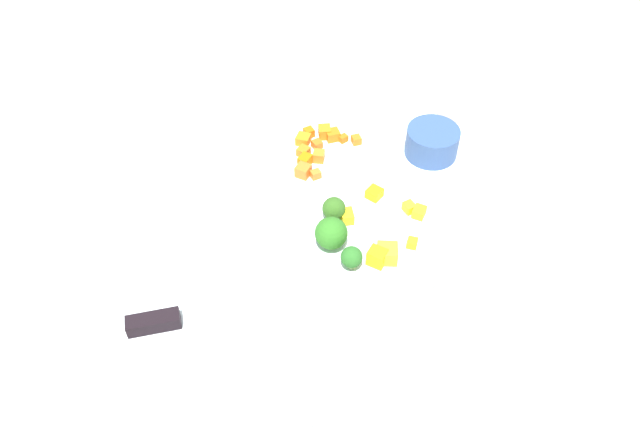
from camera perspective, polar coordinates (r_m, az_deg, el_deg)
The scene contains 26 objects.
ground_plane at distance 0.84m, azimuth 0.00°, elevation -1.03°, with size 4.00×4.00×0.00m, color #A19286.
cutting_board at distance 0.83m, azimuth 0.00°, elevation -0.75°, with size 0.55×0.34×0.01m, color white.
prep_bowl at distance 0.92m, azimuth 9.79°, elevation 6.18°, with size 0.07×0.07×0.04m, color #36538C.
chef_knife at distance 0.74m, azimuth -8.21°, elevation -8.40°, with size 0.26×0.21×0.02m.
carrot_dice_0 at distance 0.94m, azimuth -0.98°, elevation 7.12°, with size 0.01×0.01×0.01m, color orange.
carrot_dice_1 at distance 0.91m, azimuth -1.46°, elevation 5.45°, with size 0.02×0.01×0.01m, color orange.
carrot_dice_2 at distance 0.93m, azimuth 3.20°, elevation 6.46°, with size 0.01×0.01×0.01m, color orange.
carrot_dice_3 at distance 0.90m, azimuth -1.31°, elevation 4.66°, with size 0.01×0.02×0.01m, color orange.
carrot_dice_4 at distance 0.93m, azimuth -0.27°, elevation 6.08°, with size 0.01×0.01×0.01m, color orange.
carrot_dice_5 at distance 0.88m, azimuth -1.49°, elevation 3.76°, with size 0.02×0.02×0.02m, color orange.
carrot_dice_6 at distance 0.93m, azimuth -1.48°, elevation 6.51°, with size 0.02×0.02×0.01m, color orange.
carrot_dice_7 at distance 0.88m, azimuth -0.39°, elevation 3.45°, with size 0.01×0.01×0.01m, color orange.
carrot_dice_8 at distance 0.94m, azimuth 1.11°, elevation 6.89°, with size 0.02×0.02×0.01m, color orange.
carrot_dice_9 at distance 0.94m, azimuth 2.05°, elevation 6.58°, with size 0.01×0.01×0.01m, color orange.
carrot_dice_10 at distance 0.94m, azimuth 0.40°, elevation 7.16°, with size 0.02×0.02×0.02m, color orange.
carrot_dice_11 at distance 0.90m, azimuth -0.11°, elevation 5.04°, with size 0.02×0.02×0.01m, color orange.
pepper_dice_0 at distance 0.78m, azimuth 5.02°, elevation -3.82°, with size 0.02×0.02×0.02m, color yellow.
pepper_dice_1 at distance 0.85m, azimuth 4.79°, elevation 1.77°, with size 0.02×0.02×0.01m, color yellow.
pepper_dice_2 at distance 0.84m, azimuth 8.68°, elevation 0.13°, with size 0.02×0.01×0.01m, color yellow.
pepper_dice_3 at distance 0.78m, azimuth 5.86°, elevation -3.55°, with size 0.02×0.02×0.02m, color yellow.
pepper_dice_4 at distance 0.82m, azimuth 2.39°, elevation -0.24°, with size 0.02×0.02×0.01m, color yellow.
pepper_dice_5 at distance 0.84m, azimuth 7.81°, elevation 0.53°, with size 0.01×0.01×0.01m, color yellow.
pepper_dice_6 at distance 0.80m, azimuth 8.08°, elevation -2.58°, with size 0.01×0.01×0.01m, color yellow.
broccoli_floret_0 at distance 0.82m, azimuth 1.22°, elevation 0.42°, with size 0.03×0.03×0.03m.
broccoli_floret_1 at distance 0.78m, azimuth 0.99°, elevation -1.76°, with size 0.04×0.04×0.04m.
broccoli_floret_2 at distance 0.77m, azimuth 2.78°, elevation -3.86°, with size 0.03×0.03×0.03m.
Camera 1 is at (-0.44, -0.36, 0.62)m, focal length 36.53 mm.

